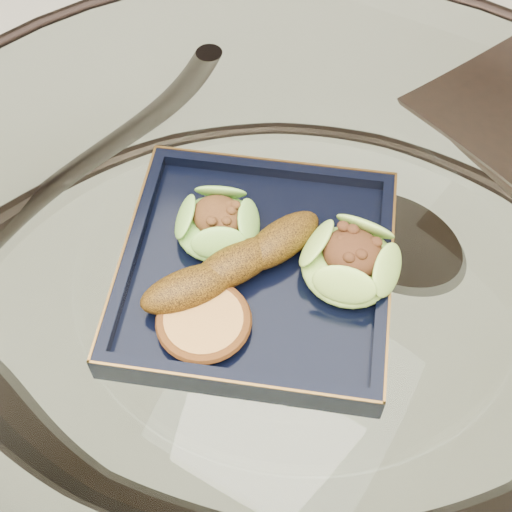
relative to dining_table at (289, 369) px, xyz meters
The scene contains 7 objects.
ground 0.60m from the dining_table, 26.57° to the left, with size 4.00×4.00×0.00m, color beige.
dining_table is the anchor object (origin of this frame).
navy_plate 0.18m from the dining_table, behind, with size 0.27×0.27×0.02m, color black.
lettuce_wrap_left 0.22m from the dining_table, 169.83° to the left, with size 0.09×0.09×0.03m, color #57992C.
lettuce_wrap_right 0.21m from the dining_table, 49.72° to the left, with size 0.10×0.10×0.03m, color olive.
roasted_plantain 0.21m from the dining_table, 165.85° to the right, with size 0.19×0.04×0.04m, color #5B3909.
crumb_patty 0.22m from the dining_table, 124.63° to the right, with size 0.08×0.08×0.02m, color #C48A41.
Camera 1 is at (0.15, -0.34, 1.38)m, focal length 50.00 mm.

